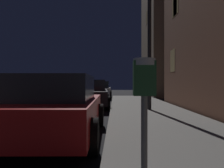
{
  "coord_description": "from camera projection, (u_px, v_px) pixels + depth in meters",
  "views": [
    {
      "loc": [
        4.2,
        -1.58,
        1.25
      ],
      "look_at": [
        4.15,
        1.91,
        1.24
      ],
      "focal_mm": 35.0,
      "sensor_mm": 36.0,
      "label": 1
    }
  ],
  "objects": [
    {
      "name": "parking_meter",
      "position": [
        144.0,
        95.0,
        1.88
      ],
      "size": [
        0.19,
        0.19,
        1.31
      ],
      "color": "#59595B",
      "rests_on": "sidewalk"
    },
    {
      "name": "car_red",
      "position": [
        56.0,
        107.0,
        4.97
      ],
      "size": [
        2.14,
        4.12,
        1.43
      ],
      "color": "maroon",
      "rests_on": "ground"
    },
    {
      "name": "car_black",
      "position": [
        89.0,
        94.0,
        11.36
      ],
      "size": [
        2.27,
        4.23,
        1.43
      ],
      "color": "black",
      "rests_on": "ground"
    },
    {
      "name": "car_silver",
      "position": [
        99.0,
        90.0,
        18.1
      ],
      "size": [
        2.16,
        4.18,
        1.43
      ],
      "color": "#B7B7BF",
      "rests_on": "ground"
    },
    {
      "name": "street_lamp",
      "position": [
        149.0,
        24.0,
        9.2
      ],
      "size": [
        0.44,
        0.44,
        5.42
      ],
      "color": "black",
      "rests_on": "sidewalk"
    },
    {
      "name": "building_far",
      "position": [
        190.0,
        25.0,
        21.47
      ],
      "size": [
        8.53,
        8.02,
        13.94
      ],
      "color": "#8C7259",
      "rests_on": "ground"
    }
  ]
}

